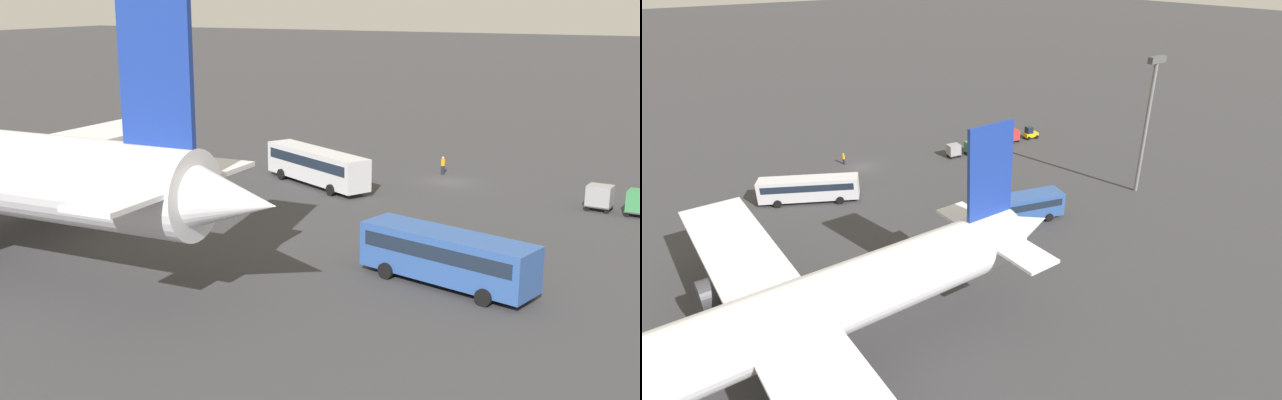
{
  "view_description": "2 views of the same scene",
  "coord_description": "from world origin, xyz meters",
  "views": [
    {
      "loc": [
        -20.63,
        69.9,
        16.63
      ],
      "look_at": [
        1.45,
        24.34,
        3.7
      ],
      "focal_mm": 45.0,
      "sensor_mm": 36.0,
      "label": 1
    },
    {
      "loc": [
        28.86,
        64.94,
        28.72
      ],
      "look_at": [
        -2.1,
        22.72,
        2.95
      ],
      "focal_mm": 28.0,
      "sensor_mm": 36.0,
      "label": 2
    }
  ],
  "objects": [
    {
      "name": "ground_plane",
      "position": [
        0.0,
        0.0,
        0.0
      ],
      "size": [
        600.0,
        600.0,
        0.0
      ],
      "primitive_type": "plane",
      "color": "#38383A"
    },
    {
      "name": "shuttle_bus_near",
      "position": [
        10.39,
        6.56,
        1.94
      ],
      "size": [
        12.17,
        8.14,
        3.24
      ],
      "rotation": [
        0.0,
        0.0,
        -0.5
      ],
      "color": "silver",
      "rests_on": "ground"
    },
    {
      "name": "shuttle_bus_far",
      "position": [
        -7.83,
        26.37,
        1.92
      ],
      "size": [
        11.2,
        5.66,
        3.2
      ],
      "rotation": [
        0.0,
        0.0,
        -0.27
      ],
      "color": "#2D5199",
      "rests_on": "ground"
    },
    {
      "name": "worker_person",
      "position": [
        1.53,
        -2.83,
        0.87
      ],
      "size": [
        0.38,
        0.38,
        1.74
      ],
      "color": "#1E1E2D",
      "rests_on": "ground"
    },
    {
      "name": "cargo_cart_green",
      "position": [
        -16.8,
        5.18,
        1.19
      ],
      "size": [
        2.18,
        1.91,
        2.06
      ],
      "rotation": [
        0.0,
        0.0,
        -0.12
      ],
      "color": "#38383D",
      "rests_on": "ground"
    },
    {
      "name": "cargo_cart_grey",
      "position": [
        -13.73,
        4.64,
        1.19
      ],
      "size": [
        2.18,
        1.91,
        2.06
      ],
      "rotation": [
        0.0,
        0.0,
        -0.12
      ],
      "color": "#38383D",
      "rests_on": "ground"
    }
  ]
}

